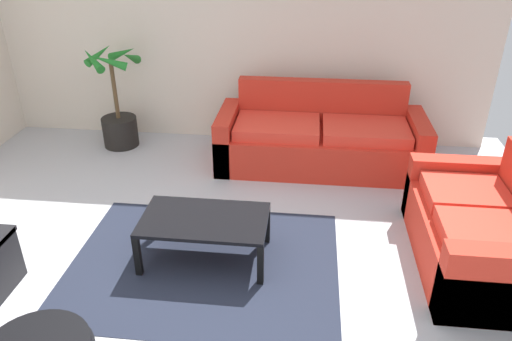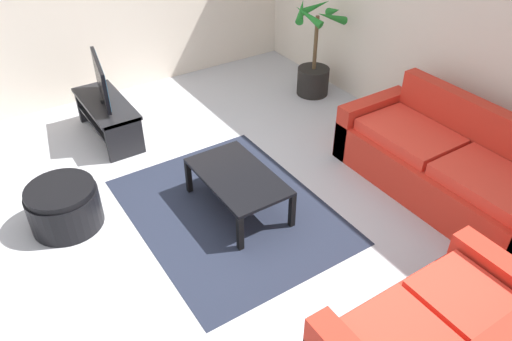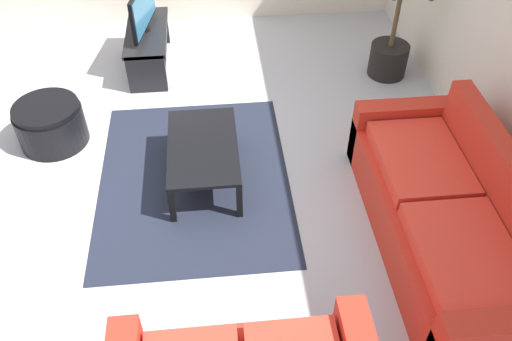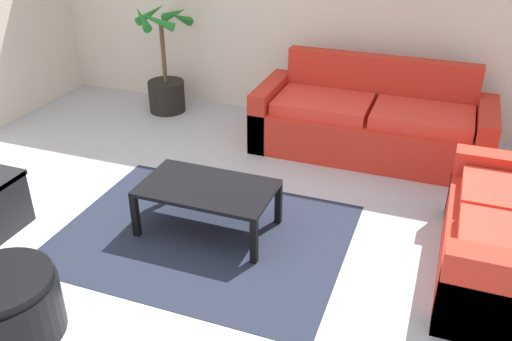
{
  "view_description": "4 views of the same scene",
  "coord_description": "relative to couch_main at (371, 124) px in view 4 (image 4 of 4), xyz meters",
  "views": [
    {
      "loc": [
        0.84,
        -2.79,
        2.57
      ],
      "look_at": [
        0.43,
        0.83,
        0.64
      ],
      "focal_mm": 34.14,
      "sensor_mm": 36.0,
      "label": 1
    },
    {
      "loc": [
        3.24,
        -1.43,
        3.12
      ],
      "look_at": [
        0.12,
        0.6,
        0.42
      ],
      "focal_mm": 34.82,
      "sensor_mm": 36.0,
      "label": 2
    },
    {
      "loc": [
        3.52,
        0.56,
        3.36
      ],
      "look_at": [
        0.67,
        0.85,
        0.63
      ],
      "focal_mm": 37.03,
      "sensor_mm": 36.0,
      "label": 3
    },
    {
      "loc": [
        1.67,
        -2.83,
        2.49
      ],
      "look_at": [
        0.43,
        0.49,
        0.58
      ],
      "focal_mm": 38.48,
      "sensor_mm": 36.0,
      "label": 4
    }
  ],
  "objects": [
    {
      "name": "ground_plane",
      "position": [
        -0.99,
        -2.28,
        -0.3
      ],
      "size": [
        6.6,
        6.6,
        0.0
      ],
      "primitive_type": "plane",
      "color": "#B2B2B7"
    },
    {
      "name": "couch_main",
      "position": [
        0.0,
        0.0,
        0.0
      ],
      "size": [
        2.29,
        0.9,
        0.9
      ],
      "color": "red",
      "rests_on": "ground"
    },
    {
      "name": "area_rug",
      "position": [
        -0.94,
        -1.94,
        -0.3
      ],
      "size": [
        2.2,
        1.7,
        0.01
      ],
      "primitive_type": "cube",
      "color": "#1E2333",
      "rests_on": "ground"
    },
    {
      "name": "potted_palm",
      "position": [
        -2.45,
        0.26,
        0.11
      ],
      "size": [
        0.63,
        0.65,
        1.25
      ],
      "color": "black",
      "rests_on": "ground"
    },
    {
      "name": "ottoman",
      "position": [
        -1.61,
        -3.29,
        -0.09
      ],
      "size": [
        0.65,
        0.65,
        0.42
      ],
      "color": "black",
      "rests_on": "ground"
    },
    {
      "name": "coffee_table",
      "position": [
        -0.94,
        -1.84,
        0.04
      ],
      "size": [
        1.03,
        0.6,
        0.39
      ],
      "color": "black",
      "rests_on": "ground"
    }
  ]
}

